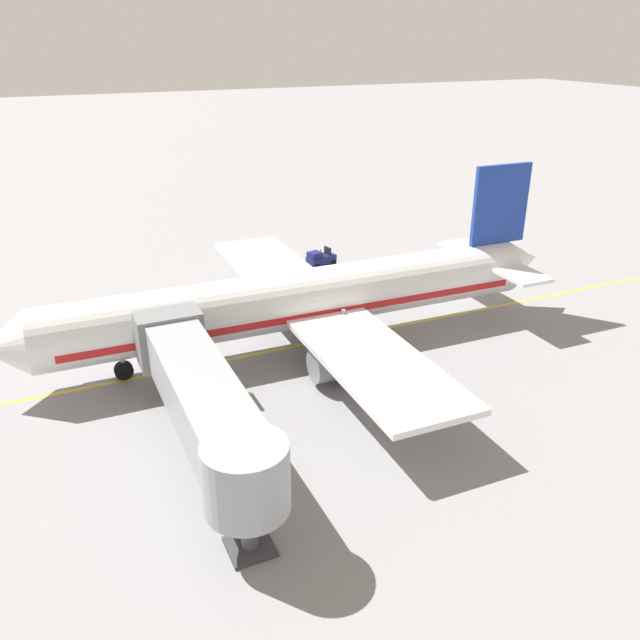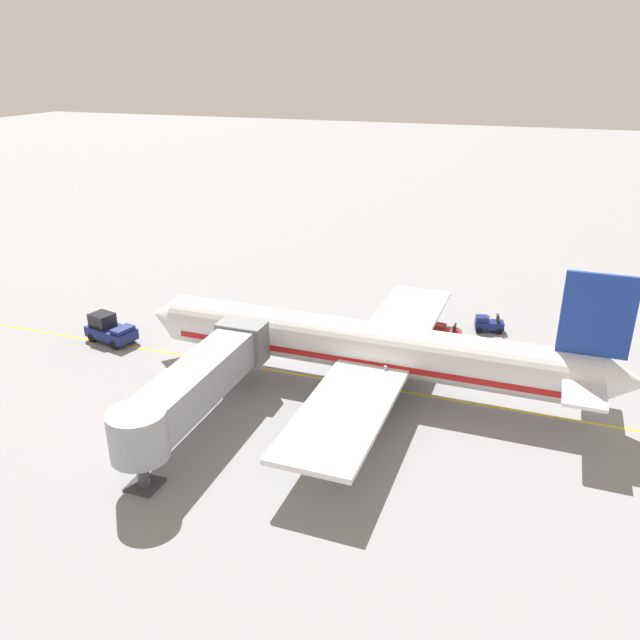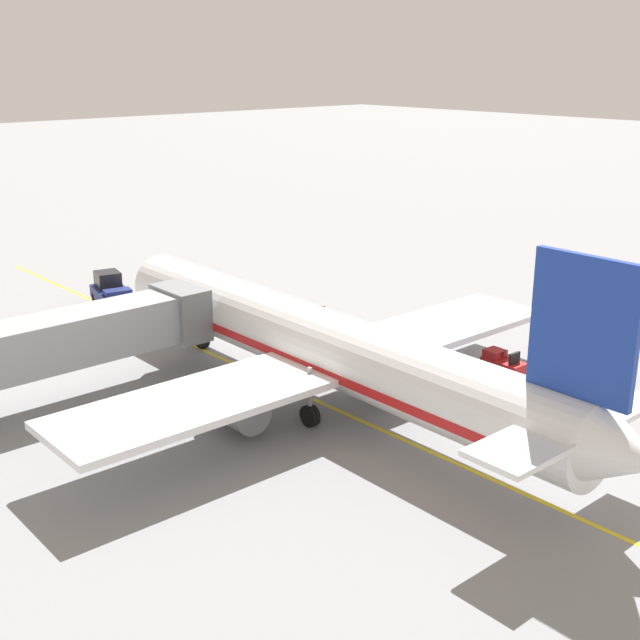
# 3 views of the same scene
# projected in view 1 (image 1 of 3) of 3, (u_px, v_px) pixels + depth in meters

# --- Properties ---
(ground_plane) EXTENTS (400.00, 400.00, 0.00)m
(ground_plane) POSITION_uv_depth(u_px,v_px,m) (306.00, 344.00, 42.25)
(ground_plane) COLOR gray
(gate_lead_in_line) EXTENTS (0.24, 80.00, 0.01)m
(gate_lead_in_line) POSITION_uv_depth(u_px,v_px,m) (306.00, 344.00, 42.24)
(gate_lead_in_line) COLOR gold
(gate_lead_in_line) RESTS_ON ground
(parked_airliner) EXTENTS (30.08, 37.25, 10.63)m
(parked_airliner) POSITION_uv_depth(u_px,v_px,m) (304.00, 300.00, 40.90)
(parked_airliner) COLOR white
(parked_airliner) RESTS_ON ground
(jet_bridge) EXTENTS (15.92, 3.50, 4.98)m
(jet_bridge) POSITION_uv_depth(u_px,v_px,m) (202.00, 398.00, 29.39)
(jet_bridge) COLOR #93999E
(jet_bridge) RESTS_ON ground
(baggage_tug_lead) EXTENTS (1.72, 2.69, 1.62)m
(baggage_tug_lead) POSITION_uv_depth(u_px,v_px,m) (320.00, 259.00, 55.95)
(baggage_tug_lead) COLOR navy
(baggage_tug_lead) RESTS_ON ground
(baggage_tug_trailing) EXTENTS (1.37, 2.54, 1.62)m
(baggage_tug_trailing) POSITION_uv_depth(u_px,v_px,m) (299.00, 276.00, 51.97)
(baggage_tug_trailing) COLOR #B21E1E
(baggage_tug_trailing) RESTS_ON ground
(baggage_cart_front) EXTENTS (2.04, 2.94, 1.58)m
(baggage_cart_front) POSITION_uv_depth(u_px,v_px,m) (288.00, 297.00, 47.24)
(baggage_cart_front) COLOR #4C4C51
(baggage_cart_front) RESTS_ON ground
(baggage_cart_second_in_train) EXTENTS (2.04, 2.94, 1.58)m
(baggage_cart_second_in_train) POSITION_uv_depth(u_px,v_px,m) (324.00, 291.00, 48.30)
(baggage_cart_second_in_train) COLOR #4C4C51
(baggage_cart_second_in_train) RESTS_ON ground
(baggage_cart_third_in_train) EXTENTS (2.04, 2.94, 1.58)m
(baggage_cart_third_in_train) POSITION_uv_depth(u_px,v_px,m) (362.00, 283.00, 49.92)
(baggage_cart_third_in_train) COLOR #4C4C51
(baggage_cart_third_in_train) RESTS_ON ground
(ground_crew_wing_walker) EXTENTS (0.69, 0.40, 1.69)m
(ground_crew_wing_walker) POSITION_uv_depth(u_px,v_px,m) (165.00, 310.00, 45.04)
(ground_crew_wing_walker) COLOR #232328
(ground_crew_wing_walker) RESTS_ON ground
(ground_crew_loader) EXTENTS (0.34, 0.72, 1.69)m
(ground_crew_loader) POSITION_uv_depth(u_px,v_px,m) (139.00, 308.00, 45.29)
(ground_crew_loader) COLOR #232328
(ground_crew_loader) RESTS_ON ground
(safety_cone_nose_left) EXTENTS (0.36, 0.36, 0.59)m
(safety_cone_nose_left) POSITION_uv_depth(u_px,v_px,m) (59.00, 337.00, 42.58)
(safety_cone_nose_left) COLOR black
(safety_cone_nose_left) RESTS_ON ground
(safety_cone_nose_right) EXTENTS (0.36, 0.36, 0.59)m
(safety_cone_nose_right) POSITION_uv_depth(u_px,v_px,m) (147.00, 332.00, 43.23)
(safety_cone_nose_right) COLOR black
(safety_cone_nose_right) RESTS_ON ground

